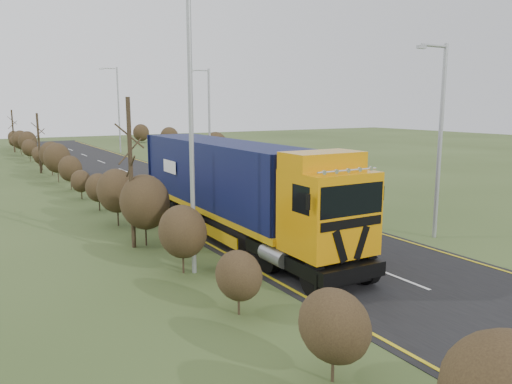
{
  "coord_description": "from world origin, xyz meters",
  "views": [
    {
      "loc": [
        -12.29,
        -15.46,
        5.75
      ],
      "look_at": [
        -0.58,
        4.19,
        1.74
      ],
      "focal_mm": 35.0,
      "sensor_mm": 36.0,
      "label": 1
    }
  ],
  "objects": [
    {
      "name": "speed_sign",
      "position": [
        5.27,
        16.8,
        1.39
      ],
      "size": [
        0.56,
        0.1,
        2.03
      ],
      "color": "#96999C",
      "rests_on": "ground"
    },
    {
      "name": "left_pole",
      "position": [
        -5.65,
        -0.13,
        4.74
      ],
      "size": [
        0.16,
        0.16,
        9.49
      ],
      "primitive_type": "cylinder",
      "color": "#96999C",
      "rests_on": "ground"
    },
    {
      "name": "lorry",
      "position": [
        -2.35,
        2.96,
        2.43
      ],
      "size": [
        2.99,
        15.37,
        4.27
      ],
      "rotation": [
        0.0,
        0.0,
        -0.02
      ],
      "color": "black",
      "rests_on": "ground"
    },
    {
      "name": "layby",
      "position": [
        6.5,
        20.0,
        0.01
      ],
      "size": [
        6.0,
        18.0,
        0.02
      ],
      "primitive_type": "cube",
      "color": "#2E2B29",
      "rests_on": "ground"
    },
    {
      "name": "ground",
      "position": [
        0.0,
        0.0,
        0.0
      ],
      "size": [
        160.0,
        160.0,
        0.0
      ],
      "primitive_type": "plane",
      "color": "#34451D",
      "rests_on": "ground"
    },
    {
      "name": "hedgerow",
      "position": [
        -6.0,
        7.89,
        1.62
      ],
      "size": [
        2.24,
        102.04,
        6.05
      ],
      "color": "black",
      "rests_on": "ground"
    },
    {
      "name": "streetlight_far",
      "position": [
        4.46,
        45.22,
        5.62
      ],
      "size": [
        2.15,
        0.2,
        10.14
      ],
      "color": "#96999C",
      "rests_on": "ground"
    },
    {
      "name": "warning_board",
      "position": [
        4.2,
        23.5,
        1.1
      ],
      "size": [
        0.7,
        0.11,
        1.82
      ],
      "color": "#96999C",
      "rests_on": "ground"
    },
    {
      "name": "streetlight_near",
      "position": [
        5.23,
        -1.21,
        4.52
      ],
      "size": [
        1.76,
        0.18,
        8.24
      ],
      "color": "#96999C",
      "rests_on": "ground"
    },
    {
      "name": "car_red_hatchback",
      "position": [
        5.04,
        15.21,
        0.58
      ],
      "size": [
        1.51,
        3.47,
        1.16
      ],
      "primitive_type": "imported",
      "rotation": [
        0.0,
        0.0,
        3.1
      ],
      "color": "#A61208",
      "rests_on": "ground"
    },
    {
      "name": "lane_markings",
      "position": [
        0.0,
        9.69,
        0.03
      ],
      "size": [
        7.52,
        116.0,
        0.01
      ],
      "color": "gold",
      "rests_on": "road"
    },
    {
      "name": "road",
      "position": [
        0.0,
        10.0,
        0.01
      ],
      "size": [
        8.0,
        120.0,
        0.02
      ],
      "primitive_type": "cube",
      "color": "black",
      "rests_on": "ground"
    },
    {
      "name": "streetlight_mid",
      "position": [
        5.7,
        22.51,
        4.75
      ],
      "size": [
        1.84,
        0.18,
        8.65
      ],
      "color": "#96999C",
      "rests_on": "ground"
    },
    {
      "name": "car_blue_sedan",
      "position": [
        7.65,
        23.67,
        0.67
      ],
      "size": [
        2.64,
        4.33,
        1.35
      ],
      "primitive_type": "imported",
      "rotation": [
        0.0,
        0.0,
        2.82
      ],
      "color": "#0A1638",
      "rests_on": "ground"
    }
  ]
}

